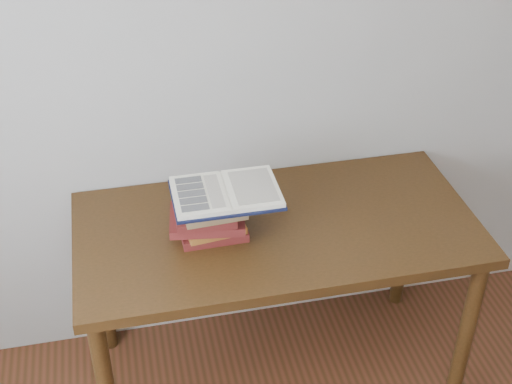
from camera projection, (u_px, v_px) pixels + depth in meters
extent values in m
cube|color=#B4B2AA|center=(234.00, 48.00, 2.54)|extent=(3.50, 0.04, 2.60)
cube|color=#402610|center=(277.00, 229.00, 2.57)|extent=(1.44, 0.72, 0.04)
cylinder|color=#402610|center=(466.00, 335.00, 2.66)|extent=(0.06, 0.06, 0.73)
cylinder|color=#402610|center=(101.00, 281.00, 2.91)|extent=(0.06, 0.06, 0.73)
cylinder|color=#402610|center=(404.00, 238.00, 3.15)|extent=(0.06, 0.06, 0.73)
cube|color=maroon|center=(213.00, 230.00, 2.50)|extent=(0.23, 0.17, 0.03)
cube|color=#B36F28|center=(214.00, 226.00, 2.47)|extent=(0.22, 0.16, 0.03)
cube|color=maroon|center=(207.00, 219.00, 2.46)|extent=(0.28, 0.22, 0.03)
cube|color=maroon|center=(205.00, 214.00, 2.43)|extent=(0.21, 0.17, 0.03)
cube|color=#AC7D59|center=(213.00, 207.00, 2.41)|extent=(0.22, 0.18, 0.03)
cube|color=black|center=(211.00, 198.00, 2.41)|extent=(0.26, 0.17, 0.03)
cube|color=black|center=(226.00, 195.00, 2.39)|extent=(0.36, 0.25, 0.01)
cube|color=silver|center=(199.00, 195.00, 2.37)|extent=(0.17, 0.24, 0.02)
cube|color=silver|center=(252.00, 188.00, 2.40)|extent=(0.17, 0.24, 0.02)
cylinder|color=silver|center=(226.00, 192.00, 2.38)|extent=(0.01, 0.24, 0.01)
cube|color=black|center=(188.00, 180.00, 2.42)|extent=(0.09, 0.03, 0.00)
cube|color=black|center=(190.00, 187.00, 2.39)|extent=(0.09, 0.03, 0.00)
cube|color=black|center=(192.00, 193.00, 2.36)|extent=(0.09, 0.03, 0.00)
cube|color=black|center=(193.00, 200.00, 2.32)|extent=(0.09, 0.03, 0.00)
cube|color=black|center=(195.00, 208.00, 2.29)|extent=(0.09, 0.03, 0.00)
cube|color=beige|center=(214.00, 191.00, 2.37)|extent=(0.05, 0.20, 0.00)
cube|color=beige|center=(253.00, 186.00, 2.39)|extent=(0.14, 0.20, 0.00)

